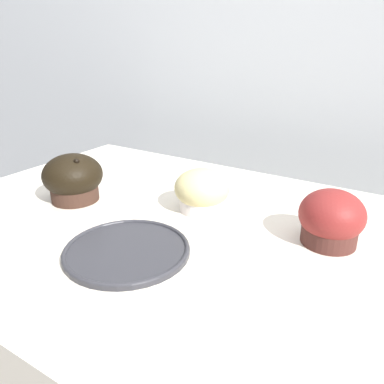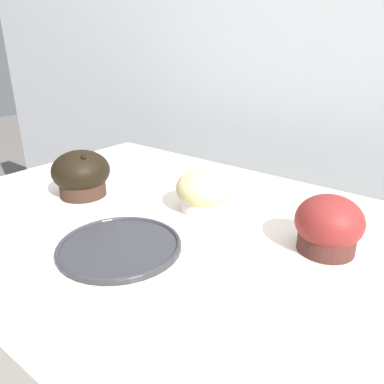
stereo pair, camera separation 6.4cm
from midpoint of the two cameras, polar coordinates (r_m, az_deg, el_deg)
The scene contains 5 objects.
wall_back at distance 1.13m, azimuth 21.01°, elevation 5.91°, with size 3.20×0.10×1.80m, color silver.
muffin_front_center at distance 0.67m, azimuth 4.51°, elevation 0.03°, with size 0.10×0.10×0.08m.
muffin_back_left at distance 0.75m, azimuth -14.21°, elevation 2.59°, with size 0.11×0.11×0.09m.
muffin_back_right at distance 0.59m, azimuth 23.10°, elevation -4.84°, with size 0.10×0.10×0.09m.
serving_plate at distance 0.56m, azimuth -7.78°, elevation -8.24°, with size 0.18×0.18×0.01m.
Camera 2 is at (0.34, -0.43, 1.19)m, focal length 35.00 mm.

